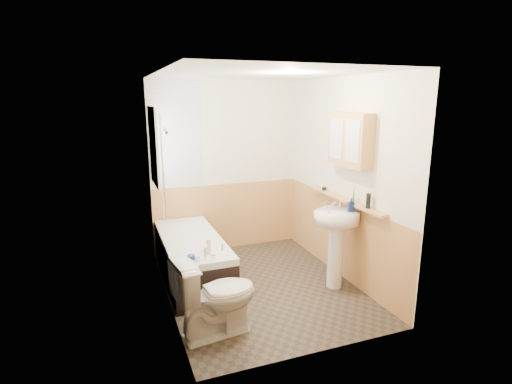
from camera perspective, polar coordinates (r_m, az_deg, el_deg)
floor at (r=5.02m, az=0.62°, el=-13.27°), size 2.80×2.80×0.00m
ceiling at (r=4.50m, az=0.70°, el=16.56°), size 2.80×2.80×0.00m
wall_back at (r=5.91m, az=-4.30°, el=3.57°), size 2.20×0.02×2.50m
wall_front at (r=3.37m, az=9.39°, el=-4.05°), size 2.20×0.02×2.50m
wall_left at (r=4.33m, az=-13.17°, el=-0.32°), size 0.02×2.80×2.50m
wall_right at (r=5.10m, az=12.38°, el=1.74°), size 0.02×2.80×2.50m
wainscot_right at (r=5.28m, az=11.77°, el=-6.27°), size 0.01×2.80×1.00m
wainscot_front at (r=3.67m, az=8.76°, el=-15.20°), size 2.20×0.01×1.00m
wainscot_back at (r=6.06m, az=-4.12°, el=-3.47°), size 2.20×0.01×1.00m
tile_cladding_left at (r=4.33m, az=-12.88°, el=-0.30°), size 0.01×2.80×2.50m
tile_return_back at (r=5.66m, az=-11.44°, el=8.03°), size 0.75×0.01×1.50m
window at (r=5.20m, az=-14.30°, el=6.33°), size 0.03×0.79×0.99m
bathtub at (r=5.16m, az=-9.13°, el=-9.17°), size 0.70×1.73×0.69m
shower_riser at (r=4.64m, az=-13.10°, el=4.62°), size 0.11×0.08×1.25m
toilet at (r=3.96m, az=-5.73°, el=-14.57°), size 0.86×0.56×0.79m
sink at (r=4.84m, az=11.38°, el=-5.80°), size 0.56×0.45×1.07m
pine_shelf at (r=4.99m, az=12.47°, el=-1.07°), size 0.10×1.55×0.03m
medicine_cabinet at (r=4.76m, az=13.31°, el=7.26°), size 0.17×0.68×0.62m
foam_can at (r=4.59m, az=15.74°, el=-1.22°), size 0.05×0.05×0.17m
green_bottle at (r=4.81m, az=13.77°, el=-0.28°), size 0.05×0.05×0.20m
black_jar at (r=5.38m, az=9.71°, el=0.48°), size 0.08×0.08×0.04m
soap_bottle at (r=4.77m, az=13.38°, el=-2.30°), size 0.12×0.18×0.07m
clear_bottle at (r=4.64m, az=10.39°, el=-2.49°), size 0.04×0.04×0.09m
blue_gel at (r=4.48m, az=-6.76°, el=-7.81°), size 0.06×0.05×0.17m
cream_jar at (r=4.39m, az=-9.26°, el=-9.21°), size 0.10×0.10×0.05m
orange_bottle at (r=4.59m, az=-4.84°, el=-7.83°), size 0.03×0.03×0.08m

